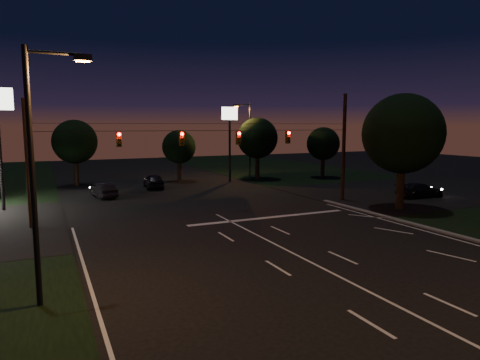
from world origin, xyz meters
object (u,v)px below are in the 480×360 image
car_oncoming_b (104,190)px  car_cross (419,190)px  car_oncoming_a (154,181)px  tree_right_near (401,135)px  utility_pole_right (342,200)px

car_oncoming_b → car_cross: bearing=145.0°
car_oncoming_a → car_oncoming_b: size_ratio=1.09×
car_oncoming_a → car_oncoming_b: (-5.40, -3.74, -0.08)m
tree_right_near → car_cross: (5.57, 3.07, -5.02)m
car_oncoming_b → car_cross: 28.10m
utility_pole_right → car_cross: size_ratio=2.00×
car_oncoming_b → utility_pole_right: bearing=141.2°
car_oncoming_b → car_cross: car_cross is taller
car_oncoming_a → car_cross: (20.09, -15.57, -0.08)m
tree_right_near → car_cross: size_ratio=1.94×
tree_right_near → car_oncoming_a: bearing=127.9°
utility_pole_right → car_oncoming_a: utility_pole_right is taller
utility_pole_right → car_oncoming_b: (-18.40, 10.06, 0.65)m
car_oncoming_b → car_cross: size_ratio=0.88×
tree_right_near → car_oncoming_b: size_ratio=2.22×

